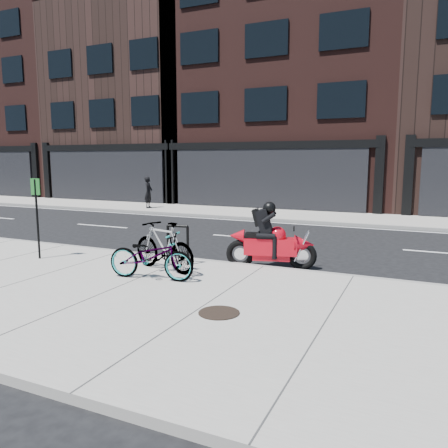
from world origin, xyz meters
The scene contains 13 objects.
ground centered at (0.00, 0.00, 0.00)m, with size 120.00×120.00×0.00m, color black.
sidewalk_near centered at (0.00, -5.00, 0.07)m, with size 60.00×6.00×0.13m, color gray.
sidewalk_far centered at (0.00, 7.75, 0.07)m, with size 60.00×3.50×0.13m, color gray.
building_west centered at (-22.00, 14.50, 6.75)m, with size 10.00×10.00×13.50m, color black.
building_midwest centered at (-12.00, 14.50, 6.00)m, with size 10.00×10.00×12.00m, color black.
building_center centered at (-2.00, 14.50, 7.25)m, with size 12.00×10.00×14.50m, color black.
bike_rack centered at (0.12, -2.60, 0.68)m, with size 0.55×0.13×0.93m.
bicycle_front centered at (0.28, -3.94, 0.61)m, with size 0.64×1.84×0.97m, color gray.
bicycle_rear centered at (0.14, -3.24, 0.68)m, with size 0.51×1.82×1.09m, color gray.
motorcycle centered at (2.14, -1.57, 0.65)m, with size 2.09×0.83×1.59m.
pedestrian centered at (-7.36, 7.19, 0.92)m, with size 0.57×0.38×1.57m, color black.
manhole_cover centered at (2.39, -5.18, 0.14)m, with size 0.66×0.66×0.01m, color black.
sign_post centered at (-3.29, -3.51, 1.31)m, with size 0.27×0.05×1.97m.
Camera 1 is at (5.22, -11.19, 2.54)m, focal length 35.00 mm.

